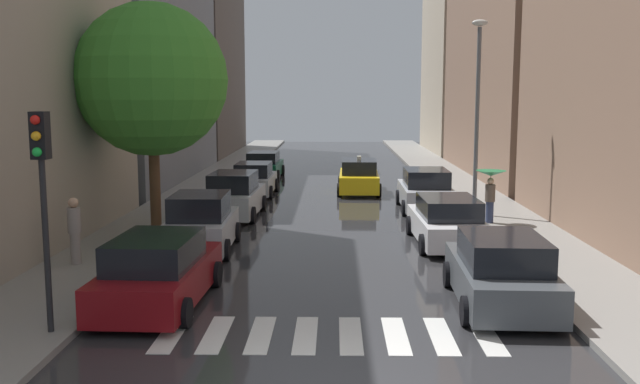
# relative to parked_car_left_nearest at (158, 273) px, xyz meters

# --- Properties ---
(ground_plane) EXTENTS (28.00, 72.00, 0.04)m
(ground_plane) POSITION_rel_parked_car_left_nearest_xyz_m (3.87, 19.27, -0.79)
(ground_plane) COLOR #2C2C2E
(sidewalk_left) EXTENTS (3.00, 72.00, 0.15)m
(sidewalk_left) POSITION_rel_parked_car_left_nearest_xyz_m (-2.63, 19.27, -0.69)
(sidewalk_left) COLOR gray
(sidewalk_left) RESTS_ON ground
(sidewalk_right) EXTENTS (3.00, 72.00, 0.15)m
(sidewalk_right) POSITION_rel_parked_car_left_nearest_xyz_m (10.37, 19.27, -0.69)
(sidewalk_right) COLOR gray
(sidewalk_right) RESTS_ON ground
(crosswalk_stripes) EXTENTS (6.75, 2.20, 0.01)m
(crosswalk_stripes) POSITION_rel_parked_car_left_nearest_xyz_m (3.87, -1.90, -0.76)
(crosswalk_stripes) COLOR silver
(crosswalk_stripes) RESTS_ON ground
(building_left_mid) EXTENTS (6.00, 18.05, 12.69)m
(building_left_mid) POSITION_rel_parked_car_left_nearest_xyz_m (-7.13, 23.17, 5.58)
(building_left_mid) COLOR slate
(building_left_mid) RESTS_ON ground
(building_left_far) EXTENTS (6.00, 15.36, 21.04)m
(building_left_far) POSITION_rel_parked_car_left_nearest_xyz_m (-7.13, 40.47, 9.75)
(building_left_far) COLOR #564C47
(building_left_far) RESTS_ON ground
(building_right_mid) EXTENTS (6.00, 19.07, 19.67)m
(building_right_mid) POSITION_rel_parked_car_left_nearest_xyz_m (14.87, 25.61, 9.07)
(building_right_mid) COLOR #8C6B56
(building_right_mid) RESTS_ON ground
(building_right_far) EXTENTS (6.00, 13.02, 14.82)m
(building_right_far) POSITION_rel_parked_car_left_nearest_xyz_m (14.87, 42.74, 6.64)
(building_right_far) COLOR #B2A38C
(building_right_far) RESTS_ON ground
(parked_car_left_nearest) EXTENTS (2.30, 4.77, 1.64)m
(parked_car_left_nearest) POSITION_rel_parked_car_left_nearest_xyz_m (0.00, 0.00, 0.00)
(parked_car_left_nearest) COLOR maroon
(parked_car_left_nearest) RESTS_ON ground
(parked_car_left_second) EXTENTS (2.12, 4.04, 1.79)m
(parked_car_left_second) POSITION_rel_parked_car_left_nearest_xyz_m (-0.09, 5.55, 0.06)
(parked_car_left_second) COLOR #B2B7BF
(parked_car_left_second) RESTS_ON ground
(parked_car_left_third) EXTENTS (2.19, 4.50, 1.77)m
(parked_car_left_third) POSITION_rel_parked_car_left_nearest_xyz_m (0.06, 11.54, 0.06)
(parked_car_left_third) COLOR #B2B7BF
(parked_car_left_third) RESTS_ON ground
(parked_car_left_fourth) EXTENTS (2.04, 4.10, 1.57)m
(parked_car_left_fourth) POSITION_rel_parked_car_left_nearest_xyz_m (0.16, 17.44, -0.03)
(parked_car_left_fourth) COLOR #B2B7BF
(parked_car_left_fourth) RESTS_ON ground
(parked_car_left_fifth) EXTENTS (2.16, 4.17, 1.54)m
(parked_car_left_fifth) POSITION_rel_parked_car_left_nearest_xyz_m (-0.06, 24.07, -0.04)
(parked_car_left_fifth) COLOR #0C4C2D
(parked_car_left_fifth) RESTS_ON ground
(parked_car_right_nearest) EXTENTS (2.28, 4.55, 1.65)m
(parked_car_right_nearest) POSITION_rel_parked_car_left_nearest_xyz_m (7.76, 0.11, 0.01)
(parked_car_right_nearest) COLOR #474C51
(parked_car_right_nearest) RESTS_ON ground
(parked_car_right_second) EXTENTS (2.25, 4.72, 1.55)m
(parked_car_right_second) POSITION_rel_parked_car_left_nearest_xyz_m (7.59, 6.66, -0.04)
(parked_car_right_second) COLOR silver
(parked_car_right_second) RESTS_ON ground
(parked_car_right_third) EXTENTS (2.19, 4.42, 1.73)m
(parked_car_right_third) POSITION_rel_parked_car_left_nearest_xyz_m (7.75, 13.28, 0.04)
(parked_car_right_third) COLOR #B2B7BF
(parked_car_right_third) RESTS_ON ground
(taxi_midroad) EXTENTS (2.16, 4.65, 1.81)m
(taxi_midroad) POSITION_rel_parked_car_left_nearest_xyz_m (5.18, 18.48, -0.00)
(taxi_midroad) COLOR yellow
(taxi_midroad) RESTS_ON ground
(pedestrian_foreground) EXTENTS (1.08, 1.08, 1.91)m
(pedestrian_foreground) POSITION_rel_parked_car_left_nearest_xyz_m (9.61, 9.69, 0.81)
(pedestrian_foreground) COLOR navy
(pedestrian_foreground) RESTS_ON sidewalk_right
(pedestrian_near_tree) EXTENTS (0.36, 0.36, 1.84)m
(pedestrian_near_tree) POSITION_rel_parked_car_left_nearest_xyz_m (-3.11, 3.25, 0.36)
(pedestrian_near_tree) COLOR gray
(pedestrian_near_tree) RESTS_ON sidewalk_left
(street_tree_left) EXTENTS (5.06, 5.06, 7.64)m
(street_tree_left) POSITION_rel_parked_car_left_nearest_xyz_m (-2.08, 7.88, 4.48)
(street_tree_left) COLOR #513823
(street_tree_left) RESTS_ON sidewalk_left
(traffic_light_left_corner) EXTENTS (0.30, 0.42, 4.30)m
(traffic_light_left_corner) POSITION_rel_parked_car_left_nearest_xyz_m (-1.58, -2.24, 2.52)
(traffic_light_left_corner) COLOR black
(traffic_light_left_corner) RESTS_ON sidewalk_left
(lamp_post_right) EXTENTS (0.60, 0.28, 7.40)m
(lamp_post_right) POSITION_rel_parked_car_left_nearest_xyz_m (9.42, 11.50, 3.62)
(lamp_post_right) COLOR #595B60
(lamp_post_right) RESTS_ON sidewalk_right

